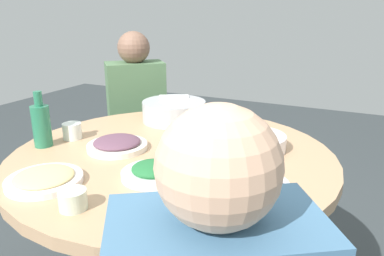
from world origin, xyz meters
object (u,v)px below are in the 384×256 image
Objects in this scene: tea_cup_far at (72,131)px; tea_cup_side at (189,216)px; round_dining_table at (173,172)px; soup_bowl at (253,142)px; dish_shrimp at (254,183)px; dish_noodles at (44,179)px; tea_cup_near at (73,200)px; dish_eggplant at (117,144)px; rice_bowl at (174,110)px; diner_right at (136,105)px; dish_greens at (153,172)px; green_bottle at (41,124)px; stool_for_diner_right at (140,183)px.

tea_cup_far reaches higher than tea_cup_side.
soup_bowl is at bearing -148.08° from round_dining_table.
dish_noodles is (0.61, 0.26, 0.00)m from dish_shrimp.
round_dining_table is 20.04× the size of tea_cup_side.
soup_bowl is at bearing -115.39° from tea_cup_near.
dish_noodles is 3.85× the size of tea_cup_side.
dish_eggplant is at bearing 16.96° from round_dining_table.
rice_bowl is 0.41× the size of diner_right.
tea_cup_near reaches higher than dish_greens.
dish_eggplant is 0.32m from green_bottle.
tea_cup_far is 0.10× the size of diner_right.
round_dining_table is at bearing 132.58° from stool_for_diner_right.
dish_eggplant is 3.82× the size of tea_cup_side.
dish_noodles is 0.56× the size of stool_for_diner_right.
soup_bowl is 3.38× the size of tea_cup_far.
tea_cup_side is at bearing 71.78° from dish_shrimp.
stool_for_diner_right is (0.40, -0.74, -0.59)m from dish_eggplant.
soup_bowl is 3.40× the size of tea_cup_near.
tea_cup_near is (0.42, 0.34, 0.01)m from dish_shrimp.
dish_eggplant is at bearing 118.76° from stool_for_diner_right.
tea_cup_near is at bearing 144.26° from green_bottle.
diner_right is at bearing -29.51° from soup_bowl.
dish_greens is at bearing 126.63° from diner_right.
round_dining_table is at bearing -163.04° from dish_eggplant.
tea_cup_near reaches higher than dish_shrimp.
round_dining_table is 0.51m from tea_cup_near.
round_dining_table is at bearing -22.66° from dish_shrimp.
rice_bowl is at bearing -93.06° from dish_noodles.
dish_noodles is at bearing 86.94° from rice_bowl.
diner_right is at bearing -50.75° from tea_cup_side.
dish_shrimp is at bearing 107.47° from soup_bowl.
green_bottle is (0.31, 0.54, 0.04)m from rice_bowl.
dish_shrimp is 0.54m from tea_cup_near.
dish_shrimp is 0.52× the size of stool_for_diner_right.
tea_cup_far is at bearing -58.91° from dish_noodles.
dish_eggplant is 1.05× the size of green_bottle.
round_dining_table is 2.94× the size of stool_for_diner_right.
green_bottle reaches higher than tea_cup_far.
round_dining_table is at bearing -161.85° from green_bottle.
diner_right reaches higher than soup_bowl.
dish_noodles is at bearing 121.09° from tea_cup_far.
rice_bowl is at bearing 145.23° from diner_right.
round_dining_table is 0.49m from dish_noodles.
rice_bowl is (0.19, -0.38, 0.14)m from round_dining_table.
stool_for_diner_right is (0.38, -1.09, -0.58)m from dish_noodles.
green_bottle reaches higher than dish_eggplant.
round_dining_table is 5.69× the size of dish_shrimp.
green_bottle is 0.83m from tea_cup_side.
dish_eggplant is 1.13× the size of dish_greens.
tea_cup_side is (-0.48, 0.81, -0.02)m from rice_bowl.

